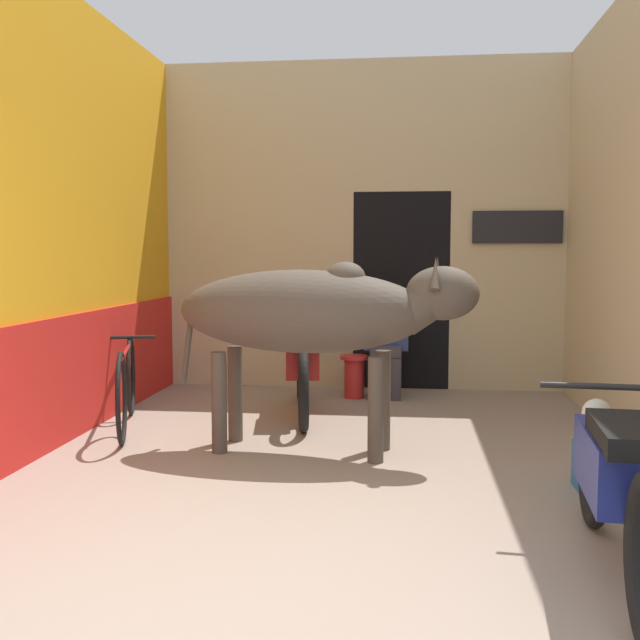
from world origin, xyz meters
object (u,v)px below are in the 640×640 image
cow (315,313)px  shopkeeper_seated (386,339)px  bicycle (127,384)px  crate (615,469)px  motorcycle_far (302,366)px  plastic_stool (354,375)px  motorcycle_near (618,479)px

cow → shopkeeper_seated: (0.45, 2.10, -0.41)m
bicycle → crate: bicycle is taller
cow → crate: 2.19m
motorcycle_far → crate: 2.89m
motorcycle_far → bicycle: bearing=-153.9°
plastic_stool → motorcycle_near: bearing=-70.4°
shopkeeper_seated → crate: 3.18m
motorcycle_far → plastic_stool: 0.96m
motorcycle_near → plastic_stool: bearing=109.6°
cow → bicycle: 1.82m
shopkeeper_seated → plastic_stool: shopkeeper_seated is taller
cow → bicycle: cow is taller
motorcycle_near → crate: (0.33, 1.23, -0.30)m
bicycle → plastic_stool: bicycle is taller
shopkeeper_seated → crate: shopkeeper_seated is taller
motorcycle_far → shopkeeper_seated: bearing=51.2°
motorcycle_near → crate: motorcycle_near is taller
motorcycle_far → bicycle: 1.50m
motorcycle_far → plastic_stool: bearing=64.4°
cow → crate: (1.89, -0.69, -0.86)m
bicycle → crate: size_ratio=3.85×
motorcycle_near → motorcycle_far: bearing=120.1°
shopkeeper_seated → plastic_stool: bearing=-172.1°
bicycle → shopkeeper_seated: bearing=36.9°
plastic_stool → crate: size_ratio=0.95×
cow → motorcycle_near: bearing=-51.0°
plastic_stool → crate: plastic_stool is taller
cow → crate: cow is taller
motorcycle_near → plastic_stool: motorcycle_near is taller
motorcycle_far → bicycle: motorcycle_far is taller
plastic_stool → shopkeeper_seated: bearing=7.9°
motorcycle_far → cow: bearing=-77.7°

